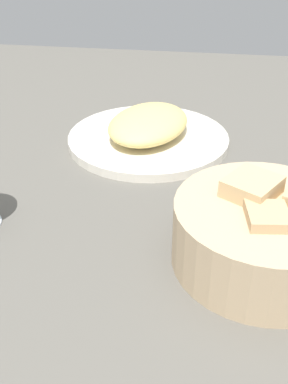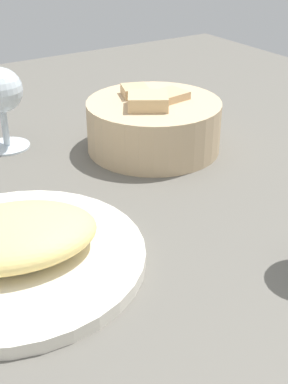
# 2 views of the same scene
# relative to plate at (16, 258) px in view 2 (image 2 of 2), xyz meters

# --- Properties ---
(ground_plane) EXTENTS (1.40, 1.40, 0.02)m
(ground_plane) POSITION_rel_plate_xyz_m (0.14, 0.04, -0.02)
(ground_plane) COLOR #5F5B54
(plate) EXTENTS (0.26, 0.26, 0.01)m
(plate) POSITION_rel_plate_xyz_m (0.00, 0.00, 0.00)
(plate) COLOR white
(plate) RESTS_ON ground_plane
(omelette) EXTENTS (0.19, 0.16, 0.04)m
(omelette) POSITION_rel_plate_xyz_m (-0.00, 0.00, 0.03)
(omelette) COLOR #EED079
(omelette) RESTS_ON plate
(bread_basket) EXTENTS (0.20, 0.20, 0.09)m
(bread_basket) POSITION_rel_plate_xyz_m (0.28, 0.16, 0.03)
(bread_basket) COLOR tan
(bread_basket) RESTS_ON ground_plane
(wine_glass_far) EXTENTS (0.07, 0.07, 0.12)m
(wine_glass_far) POSITION_rel_plate_xyz_m (0.10, 0.29, 0.07)
(wine_glass_far) COLOR silver
(wine_glass_far) RESTS_ON ground_plane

